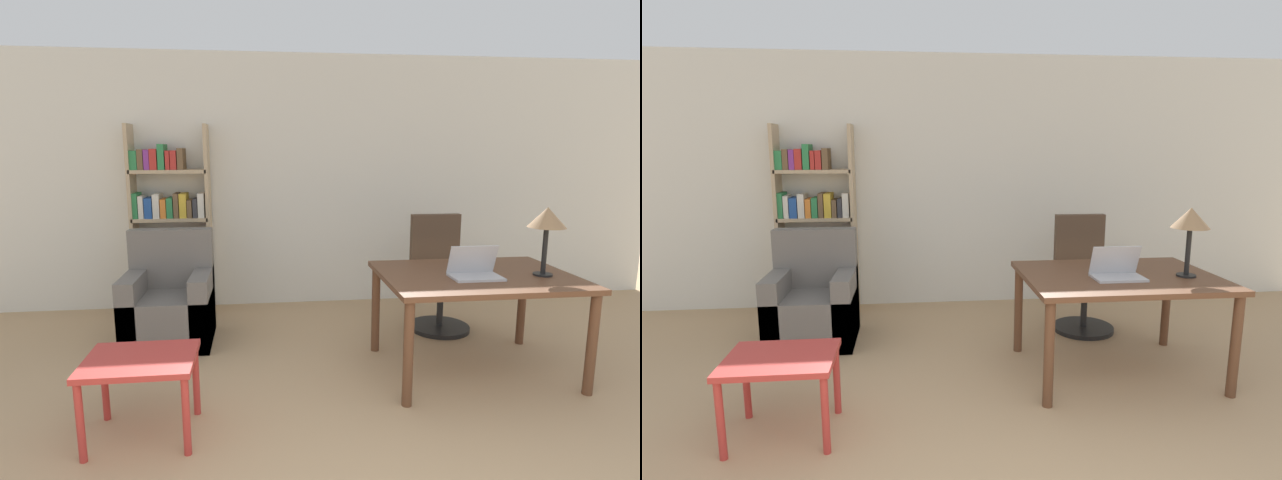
# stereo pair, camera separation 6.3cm
# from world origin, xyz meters

# --- Properties ---
(wall_back) EXTENTS (8.00, 0.06, 2.70)m
(wall_back) POSITION_xyz_m (0.00, 4.53, 1.35)
(wall_back) COLOR silver
(wall_back) RESTS_ON ground_plane
(desk) EXTENTS (1.44, 1.07, 0.78)m
(desk) POSITION_xyz_m (1.03, 2.57, 0.69)
(desk) COLOR brown
(desk) RESTS_ON ground_plane
(laptop) EXTENTS (0.37, 0.23, 0.23)m
(laptop) POSITION_xyz_m (0.97, 2.47, 0.83)
(laptop) COLOR #B2B2B7
(laptop) RESTS_ON desk
(table_lamp) EXTENTS (0.27, 0.27, 0.51)m
(table_lamp) POSITION_xyz_m (1.51, 2.47, 1.20)
(table_lamp) COLOR black
(table_lamp) RESTS_ON desk
(office_chair) EXTENTS (0.57, 0.57, 1.09)m
(office_chair) POSITION_xyz_m (1.10, 3.55, 0.48)
(office_chair) COLOR black
(office_chair) RESTS_ON ground_plane
(side_table_blue) EXTENTS (0.64, 0.52, 0.51)m
(side_table_blue) POSITION_xyz_m (-1.31, 1.94, 0.43)
(side_table_blue) COLOR #B2332D
(side_table_blue) RESTS_ON ground_plane
(armchair) EXTENTS (0.74, 0.69, 0.99)m
(armchair) POSITION_xyz_m (-1.41, 3.48, 0.33)
(armchair) COLOR #66605B
(armchair) RESTS_ON ground_plane
(bookshelf) EXTENTS (0.80, 0.28, 1.96)m
(bookshelf) POSITION_xyz_m (-1.54, 4.34, 0.89)
(bookshelf) COLOR tan
(bookshelf) RESTS_ON ground_plane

